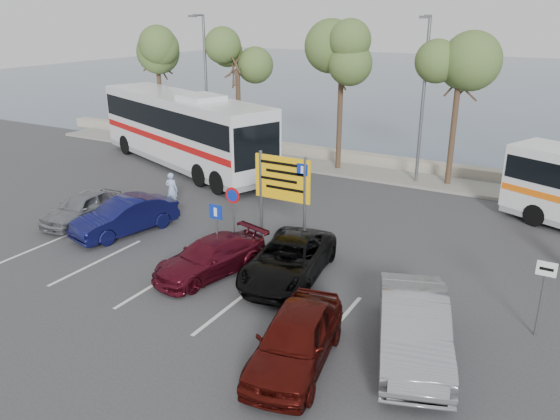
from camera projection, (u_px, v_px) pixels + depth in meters
The scene contains 23 objects.
ground at pixel (209, 276), 18.10m from camera, with size 120.00×120.00×0.00m, color #353537.
kerb_strip at pixel (363, 173), 29.55m from camera, with size 44.00×2.40×0.15m, color gray.
seawall at pixel (376, 160), 31.11m from camera, with size 48.00×0.80×0.60m, color gray.
sea at pixel (499, 83), 67.25m from camera, with size 140.00×140.00×0.00m, color #405567.
tree_far_left at pixel (156, 45), 33.86m from camera, with size 3.20×3.20×7.60m.
tree_left at pixel (237, 54), 31.21m from camera, with size 3.20×3.20×7.20m.
tree_mid at pixel (342, 45), 27.99m from camera, with size 3.20×3.20×8.00m.
tree_right at pixel (461, 60), 25.39m from camera, with size 3.20×3.20×7.40m.
street_lamp_left at pixel (205, 78), 32.22m from camera, with size 0.45×1.15×8.01m.
street_lamp_right at pixel (423, 93), 26.22m from camera, with size 0.45×1.15×8.01m.
direction_sign at pixel (283, 186), 19.43m from camera, with size 2.20×0.12×3.60m.
sign_no_stop at pixel (233, 208), 19.80m from camera, with size 0.60×0.08×2.35m.
sign_parking at pixel (217, 227), 18.34m from camera, with size 0.50×0.07×2.25m.
sign_taxi at pixel (543, 289), 14.33m from camera, with size 0.50×0.07×2.20m.
lane_markings at pixel (163, 281), 17.81m from camera, with size 12.02×4.20×0.01m, color silver, non-canonical shape.
coach_bus_left at pixel (183, 132), 30.36m from camera, with size 13.77×7.63×4.25m.
car_silver_a at pixel (82, 207), 22.60m from camera, with size 1.51×3.74×1.28m, color gray.
car_blue at pixel (125, 216), 21.47m from camera, with size 1.47×4.21×1.39m, color #0E1144.
car_maroon at pixel (210, 257), 18.11m from camera, with size 1.68×4.14×1.20m, color #540E1B.
car_red at pixel (296, 339), 13.37m from camera, with size 1.69×4.20×1.43m, color #450D09.
suv_black at pixel (288, 259), 17.82m from camera, with size 2.17×4.72×1.31m, color black.
car_silver_b at pixel (413, 327), 13.73m from camera, with size 1.67×4.78×1.58m, color gray.
pedestrian_near at pixel (172, 190), 24.35m from camera, with size 0.58×0.38×1.58m, color #96AEDA.
Camera 1 is at (10.02, -13.02, 8.26)m, focal length 35.00 mm.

